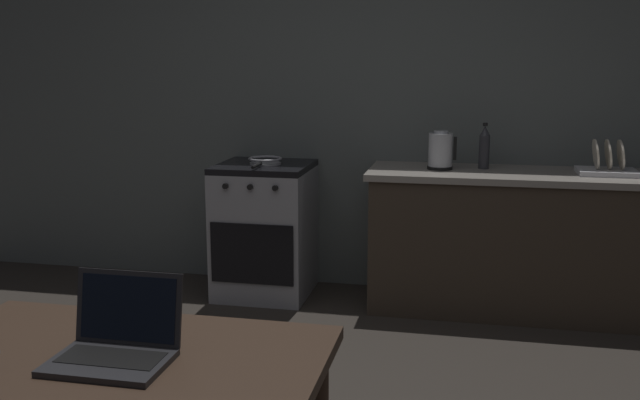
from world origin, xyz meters
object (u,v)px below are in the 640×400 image
frying_pan (265,161)px  bottle_b (484,147)px  laptop (115,344)px  dining_table (112,388)px  dish_rack (607,167)px  stove_oven (265,229)px  electric_kettle (441,151)px

frying_pan → bottle_b: size_ratio=1.38×
frying_pan → laptop: bearing=-82.4°
dining_table → frying_pan: size_ratio=2.97×
frying_pan → bottle_b: bearing=4.5°
laptop → bottle_b: 3.03m
frying_pan → dish_rack: 2.11m
dining_table → frying_pan: 2.78m
dining_table → laptop: size_ratio=3.66×
bottle_b → dish_rack: bearing=-6.4°
stove_oven → laptop: (0.38, -2.76, 0.35)m
frying_pan → dish_rack: (2.11, 0.03, 0.02)m
dish_rack → electric_kettle: bearing=-180.0°
laptop → frying_pan: 2.76m
laptop → electric_kettle: bearing=64.4°
stove_oven → electric_kettle: 1.27m
dining_table → dish_rack: (1.76, 2.78, 0.27)m
stove_oven → frying_pan: (0.01, -0.03, 0.47)m
dish_rack → bottle_b: size_ratio=1.19×
electric_kettle → bottle_b: bearing=16.8°
frying_pan → electric_kettle: bearing=1.5°
dining_table → dish_rack: bearing=57.7°
stove_oven → bottle_b: bearing=3.4°
dish_rack → bottle_b: bottle_b is taller
electric_kettle → bottle_b: bottle_b is taller
stove_oven → dish_rack: size_ratio=2.60×
laptop → stove_oven: bearing=87.6°
stove_oven → electric_kettle: electric_kettle is taller
stove_oven → dish_rack: (2.12, 0.00, 0.49)m
frying_pan → dish_rack: bearing=0.8°
bottle_b → stove_oven: bearing=-176.6°
laptop → frying_pan: (-0.37, 2.73, 0.12)m
stove_oven → bottle_b: (1.41, 0.08, 0.58)m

